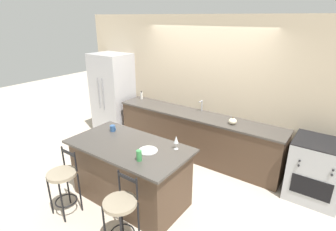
% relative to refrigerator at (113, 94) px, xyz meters
% --- Properties ---
extents(ground_plane, '(18.00, 18.00, 0.00)m').
position_rel_refrigerator_xyz_m(ground_plane, '(2.22, -0.29, -0.94)').
color(ground_plane, beige).
extents(wall_back, '(6.00, 0.07, 2.70)m').
position_rel_refrigerator_xyz_m(wall_back, '(2.22, 0.37, 0.41)').
color(wall_back, beige).
rests_on(wall_back, ground_plane).
extents(back_counter, '(3.39, 0.63, 0.91)m').
position_rel_refrigerator_xyz_m(back_counter, '(2.22, 0.07, -0.49)').
color(back_counter, '#4C3828').
rests_on(back_counter, ground_plane).
extents(sink_faucet, '(0.02, 0.13, 0.22)m').
position_rel_refrigerator_xyz_m(sink_faucet, '(2.22, 0.25, 0.10)').
color(sink_faucet, '#ADAFB5').
rests_on(sink_faucet, back_counter).
extents(kitchen_island, '(1.80, 0.96, 0.93)m').
position_rel_refrigerator_xyz_m(kitchen_island, '(2.09, -1.67, -0.47)').
color(kitchen_island, '#4C3828').
rests_on(kitchen_island, ground_plane).
extents(refrigerator, '(0.87, 0.72, 1.88)m').
position_rel_refrigerator_xyz_m(refrigerator, '(0.00, 0.00, 0.00)').
color(refrigerator, '#BCBCC1').
rests_on(refrigerator, ground_plane).
extents(oven_range, '(0.74, 0.70, 0.95)m').
position_rel_refrigerator_xyz_m(oven_range, '(4.35, 0.00, -0.46)').
color(oven_range, '#ADAFB5').
rests_on(oven_range, ground_plane).
extents(bar_stool_near, '(0.40, 0.40, 0.96)m').
position_rel_refrigerator_xyz_m(bar_stool_near, '(1.55, -2.43, -0.40)').
color(bar_stool_near, black).
rests_on(bar_stool_near, ground_plane).
extents(bar_stool_far, '(0.40, 0.40, 0.96)m').
position_rel_refrigerator_xyz_m(bar_stool_far, '(2.63, -2.40, -0.40)').
color(bar_stool_far, black).
rests_on(bar_stool_far, ground_plane).
extents(dinner_plate, '(0.26, 0.26, 0.02)m').
position_rel_refrigerator_xyz_m(dinner_plate, '(2.43, -1.65, -0.00)').
color(dinner_plate, white).
rests_on(dinner_plate, kitchen_island).
extents(wine_glass, '(0.07, 0.07, 0.20)m').
position_rel_refrigerator_xyz_m(wine_glass, '(2.71, -1.38, 0.13)').
color(wine_glass, white).
rests_on(wine_glass, kitchen_island).
extents(coffee_mug, '(0.12, 0.09, 0.10)m').
position_rel_refrigerator_xyz_m(coffee_mug, '(1.55, -1.47, 0.04)').
color(coffee_mug, '#335689').
rests_on(coffee_mug, kitchen_island).
extents(tumbler_cup, '(0.07, 0.07, 0.14)m').
position_rel_refrigerator_xyz_m(tumbler_cup, '(2.50, -1.91, 0.06)').
color(tumbler_cup, '#3D934C').
rests_on(tumbler_cup, kitchen_island).
extents(pumpkin_decoration, '(0.14, 0.14, 0.13)m').
position_rel_refrigerator_xyz_m(pumpkin_decoration, '(2.99, -0.03, 0.02)').
color(pumpkin_decoration, beige).
rests_on(pumpkin_decoration, back_counter).
extents(soap_bottle, '(0.06, 0.06, 0.18)m').
position_rel_refrigerator_xyz_m(soap_bottle, '(0.72, 0.19, 0.04)').
color(soap_bottle, silver).
rests_on(soap_bottle, back_counter).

